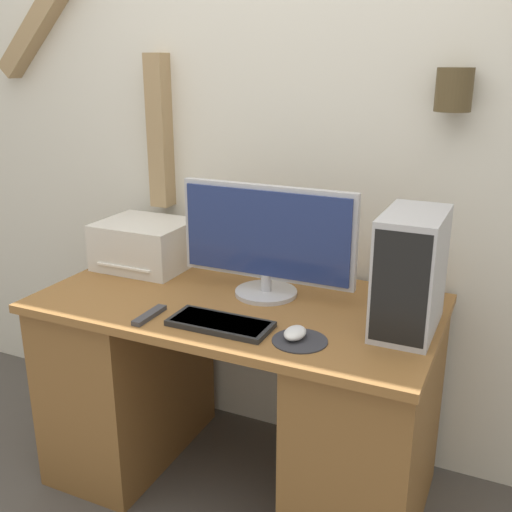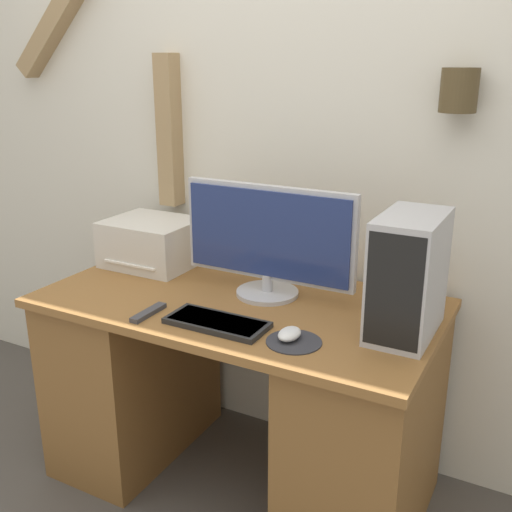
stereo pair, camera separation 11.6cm
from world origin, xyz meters
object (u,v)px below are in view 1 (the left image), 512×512
at_px(monitor, 267,239).
at_px(keyboard, 220,323).
at_px(mouse, 295,333).
at_px(computer_tower, 410,273).
at_px(remote_control, 149,315).
at_px(printer, 145,244).

distance_m(monitor, keyboard, 0.37).
bearing_deg(keyboard, mouse, 2.89).
xyz_separation_m(mouse, computer_tower, (0.29, 0.22, 0.17)).
distance_m(keyboard, computer_tower, 0.61).
relative_size(mouse, computer_tower, 0.25).
distance_m(keyboard, remote_control, 0.25).
distance_m(computer_tower, remote_control, 0.85).
relative_size(printer, remote_control, 2.24).
height_order(keyboard, printer, printer).
bearing_deg(keyboard, monitor, 85.83).
height_order(keyboard, mouse, mouse).
distance_m(computer_tower, printer, 1.11).
bearing_deg(mouse, computer_tower, 36.46).
xyz_separation_m(monitor, mouse, (0.23, -0.30, -0.19)).
xyz_separation_m(keyboard, remote_control, (-0.25, -0.04, -0.00)).
bearing_deg(mouse, remote_control, -174.22).
xyz_separation_m(printer, remote_control, (0.31, -0.43, -0.09)).
xyz_separation_m(keyboard, mouse, (0.25, 0.01, 0.01)).
relative_size(monitor, computer_tower, 1.72).
relative_size(monitor, keyboard, 1.96).
relative_size(monitor, printer, 1.82).
relative_size(mouse, remote_control, 0.60).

